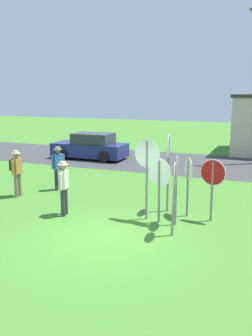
{
  "coord_description": "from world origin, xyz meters",
  "views": [
    {
      "loc": [
        3.97,
        -8.43,
        3.84
      ],
      "look_at": [
        -0.57,
        2.83,
        1.3
      ],
      "focal_mm": 38.91,
      "sensor_mm": 36.0,
      "label": 1
    }
  ],
  "objects_px": {
    "stop_sign_rear_left": "(159,179)",
    "stop_sign_center_cluster": "(188,177)",
    "stop_sign_tallest": "(176,178)",
    "person_on_left": "(63,184)",
    "stop_sign_leaning_left": "(174,186)",
    "person_in_teal": "(17,170)",
    "stop_sign_low_front": "(168,159)",
    "person_in_dark_shirt": "(58,166)",
    "stop_sign_leaning_right": "(147,164)",
    "parked_car_on_street": "(91,147)",
    "stop_sign_nearest": "(213,179)"
  },
  "relations": [
    {
      "from": "parked_car_on_street",
      "to": "person_in_dark_shirt",
      "type": "distance_m",
      "value": 7.01
    },
    {
      "from": "stop_sign_leaning_left",
      "to": "stop_sign_tallest",
      "type": "bearing_deg",
      "value": 100.42
    },
    {
      "from": "stop_sign_rear_left",
      "to": "person_in_teal",
      "type": "distance_m",
      "value": 5.76
    },
    {
      "from": "parked_car_on_street",
      "to": "person_in_teal",
      "type": "distance_m",
      "value": 8.15
    },
    {
      "from": "stop_sign_rear_left",
      "to": "stop_sign_tallest",
      "type": "relative_size",
      "value": 0.95
    },
    {
      "from": "stop_sign_tallest",
      "to": "person_on_left",
      "type": "height_order",
      "value": "stop_sign_tallest"
    },
    {
      "from": "person_on_left",
      "to": "stop_sign_leaning_right",
      "type": "bearing_deg",
      "value": 14.28
    },
    {
      "from": "person_in_dark_shirt",
      "to": "stop_sign_leaning_right",
      "type": "bearing_deg",
      "value": -23.79
    },
    {
      "from": "person_in_dark_shirt",
      "to": "person_on_left",
      "type": "bearing_deg",
      "value": -55.03
    },
    {
      "from": "stop_sign_rear_left",
      "to": "stop_sign_leaning_left",
      "type": "relative_size",
      "value": 0.96
    },
    {
      "from": "person_in_dark_shirt",
      "to": "stop_sign_center_cluster",
      "type": "bearing_deg",
      "value": -12.16
    },
    {
      "from": "parked_car_on_street",
      "to": "stop_sign_rear_left",
      "type": "bearing_deg",
      "value": -52.04
    },
    {
      "from": "stop_sign_center_cluster",
      "to": "stop_sign_leaning_right",
      "type": "relative_size",
      "value": 0.76
    },
    {
      "from": "parked_car_on_street",
      "to": "stop_sign_tallest",
      "type": "height_order",
      "value": "stop_sign_tallest"
    },
    {
      "from": "stop_sign_nearest",
      "to": "person_in_dark_shirt",
      "type": "relative_size",
      "value": 1.1
    },
    {
      "from": "stop_sign_low_front",
      "to": "person_in_dark_shirt",
      "type": "height_order",
      "value": "stop_sign_low_front"
    },
    {
      "from": "stop_sign_nearest",
      "to": "stop_sign_leaning_left",
      "type": "bearing_deg",
      "value": -116.32
    },
    {
      "from": "stop_sign_rear_left",
      "to": "stop_sign_tallest",
      "type": "xyz_separation_m",
      "value": [
        0.51,
        -0.02,
        0.08
      ]
    },
    {
      "from": "parked_car_on_street",
      "to": "stop_sign_rear_left",
      "type": "xyz_separation_m",
      "value": [
        6.83,
        -8.75,
        0.65
      ]
    },
    {
      "from": "parked_car_on_street",
      "to": "person_on_left",
      "type": "xyz_separation_m",
      "value": [
        3.85,
        -9.25,
        0.32
      ]
    },
    {
      "from": "stop_sign_rear_left",
      "to": "stop_sign_tallest",
      "type": "distance_m",
      "value": 0.52
    },
    {
      "from": "stop_sign_leaning_left",
      "to": "person_on_left",
      "type": "xyz_separation_m",
      "value": [
        -3.64,
        0.34,
        -0.38
      ]
    },
    {
      "from": "stop_sign_tallest",
      "to": "stop_sign_rear_left",
      "type": "bearing_deg",
      "value": 177.61
    },
    {
      "from": "stop_sign_low_front",
      "to": "person_on_left",
      "type": "bearing_deg",
      "value": -150.97
    },
    {
      "from": "stop_sign_low_front",
      "to": "person_in_dark_shirt",
      "type": "bearing_deg",
      "value": 168.85
    },
    {
      "from": "stop_sign_leaning_left",
      "to": "person_on_left",
      "type": "height_order",
      "value": "stop_sign_leaning_left"
    },
    {
      "from": "person_on_left",
      "to": "stop_sign_low_front",
      "type": "bearing_deg",
      "value": 29.03
    },
    {
      "from": "stop_sign_rear_left",
      "to": "person_in_teal",
      "type": "relative_size",
      "value": 1.13
    },
    {
      "from": "stop_sign_leaning_right",
      "to": "person_in_dark_shirt",
      "type": "distance_m",
      "value": 4.79
    },
    {
      "from": "stop_sign_leaning_left",
      "to": "stop_sign_low_front",
      "type": "bearing_deg",
      "value": 109.88
    },
    {
      "from": "stop_sign_rear_left",
      "to": "parked_car_on_street",
      "type": "bearing_deg",
      "value": 127.96
    },
    {
      "from": "parked_car_on_street",
      "to": "stop_sign_nearest",
      "type": "distance_m",
      "value": 11.54
    },
    {
      "from": "stop_sign_leaning_right",
      "to": "person_in_dark_shirt",
      "type": "height_order",
      "value": "stop_sign_leaning_right"
    },
    {
      "from": "stop_sign_rear_left",
      "to": "stop_sign_tallest",
      "type": "bearing_deg",
      "value": -2.39
    },
    {
      "from": "stop_sign_nearest",
      "to": "person_in_dark_shirt",
      "type": "distance_m",
      "value": 6.35
    },
    {
      "from": "stop_sign_nearest",
      "to": "stop_sign_leaning_left",
      "type": "distance_m",
      "value": 1.74
    },
    {
      "from": "person_on_left",
      "to": "stop_sign_leaning_left",
      "type": "bearing_deg",
      "value": -5.34
    },
    {
      "from": "person_in_dark_shirt",
      "to": "person_in_teal",
      "type": "xyz_separation_m",
      "value": [
        -0.94,
        -1.37,
        0.03
      ]
    },
    {
      "from": "stop_sign_center_cluster",
      "to": "stop_sign_leaning_left",
      "type": "xyz_separation_m",
      "value": [
        -0.0,
        -1.73,
        0.12
      ]
    },
    {
      "from": "person_in_teal",
      "to": "stop_sign_rear_left",
      "type": "bearing_deg",
      "value": -6.85
    },
    {
      "from": "stop_sign_nearest",
      "to": "stop_sign_center_cluster",
      "type": "xyz_separation_m",
      "value": [
        -0.77,
        0.17,
        -0.02
      ]
    },
    {
      "from": "stop_sign_low_front",
      "to": "stop_sign_nearest",
      "type": "xyz_separation_m",
      "value": [
        1.48,
        -0.41,
        -0.45
      ]
    },
    {
      "from": "stop_sign_low_front",
      "to": "person_in_dark_shirt",
      "type": "relative_size",
      "value": 1.47
    },
    {
      "from": "stop_sign_nearest",
      "to": "stop_sign_center_cluster",
      "type": "relative_size",
      "value": 1.01
    },
    {
      "from": "parked_car_on_street",
      "to": "person_in_dark_shirt",
      "type": "height_order",
      "value": "person_in_dark_shirt"
    },
    {
      "from": "stop_sign_leaning_right",
      "to": "stop_sign_nearest",
      "type": "bearing_deg",
      "value": 17.03
    },
    {
      "from": "stop_sign_leaning_left",
      "to": "person_in_teal",
      "type": "relative_size",
      "value": 1.18
    },
    {
      "from": "stop_sign_rear_left",
      "to": "stop_sign_center_cluster",
      "type": "xyz_separation_m",
      "value": [
        0.67,
        0.88,
        -0.06
      ]
    },
    {
      "from": "stop_sign_rear_left",
      "to": "stop_sign_leaning_right",
      "type": "bearing_deg",
      "value": 161.74
    },
    {
      "from": "stop_sign_low_front",
      "to": "stop_sign_rear_left",
      "type": "bearing_deg",
      "value": -87.53
    }
  ]
}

